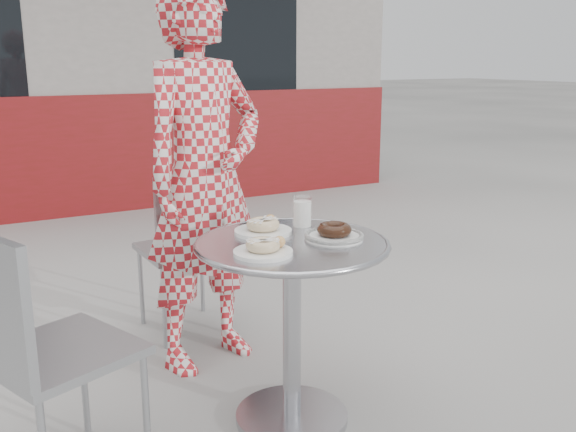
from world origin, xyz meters
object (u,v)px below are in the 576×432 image
chair_far (185,282)px  plate_far (263,227)px  seated_person (204,179)px  plate_checker (334,234)px  chair_left (62,405)px  plate_near (264,248)px  bistro_table (292,287)px  milk_cup (302,212)px

chair_far → plate_far: chair_far is taller
chair_far → seated_person: 0.66m
plate_far → plate_checker: same height
chair_left → chair_far: bearing=-60.0°
plate_far → plate_near: bearing=-116.2°
chair_left → plate_near: chair_left is taller
chair_left → plate_far: size_ratio=4.10×
chair_left → plate_far: chair_left is taller
seated_person → plate_near: bearing=-113.3°
seated_person → plate_far: bearing=-102.7°
bistro_table → chair_far: 0.99m
chair_far → milk_cup: size_ratio=6.96×
chair_far → plate_checker: 1.11m
chair_left → milk_cup: chair_left is taller
bistro_table → plate_near: bearing=-150.7°
seated_person → bistro_table: bearing=-100.2°
milk_cup → bistro_table: bearing=-129.4°
chair_left → milk_cup: size_ratio=7.37×
plate_far → seated_person: bearing=94.5°
chair_left → seated_person: (0.71, 0.58, 0.55)m
plate_checker → milk_cup: (-0.01, 0.20, 0.04)m
bistro_table → seated_person: bearing=96.9°
bistro_table → plate_near: (-0.15, -0.08, 0.19)m
plate_checker → milk_cup: 0.21m
bistro_table → plate_checker: 0.24m
bistro_table → seated_person: size_ratio=0.42×
chair_far → plate_far: bearing=89.3°
plate_near → milk_cup: milk_cup is taller
plate_near → milk_cup: 0.38m
bistro_table → chair_left: chair_left is taller
chair_far → plate_checker: (0.20, -1.00, 0.45)m
plate_near → plate_far: bearing=63.8°
seated_person → plate_far: 0.48m
bistro_table → chair_far: bearing=93.5°
bistro_table → plate_near: size_ratio=3.56×
seated_person → plate_checker: size_ratio=7.73×
chair_left → seated_person: seated_person is taller
plate_checker → seated_person: bearing=108.4°
plate_far → milk_cup: milk_cup is taller
plate_checker → plate_near: bearing=-171.9°
chair_far → milk_cup: 0.95m
plate_checker → milk_cup: bearing=92.9°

